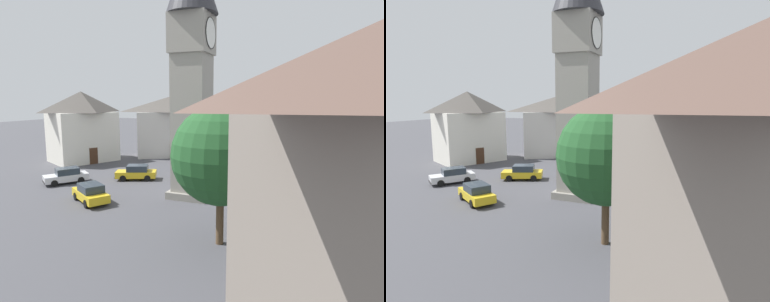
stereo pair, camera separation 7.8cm
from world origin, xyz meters
The scene contains 11 objects.
ground_plane centered at (0.00, 0.00, 0.00)m, with size 200.00×200.00×0.00m, color #424247.
clock_tower centered at (0.00, 0.00, 12.41)m, with size 4.18×4.18×21.23m.
car_blue_kerb centered at (-4.60, 6.97, 0.76)m, with size 3.58×4.40×1.53m.
car_silver_kerb centered at (-5.96, -9.52, 0.76)m, with size 2.59×4.41×1.53m.
car_red_corner centered at (3.24, 7.49, 0.76)m, with size 3.19×4.46×1.53m.
car_white_side centered at (-0.60, 13.17, 0.76)m, with size 4.33×3.78×1.53m.
car_black_far centered at (2.30, -9.81, 0.76)m, with size 4.11×4.11×1.53m.
pedestrian centered at (-0.96, -9.86, 1.01)m, with size 0.46×0.40×1.69m.
tree centered at (-8.02, -4.93, 5.16)m, with size 5.59×5.59×7.96m.
building_shop_left centered at (17.93, 10.33, 4.45)m, with size 9.84×11.78×8.73m.
building_hall_far centered at (9.62, 19.67, 4.73)m, with size 10.09×9.27×9.27m.
Camera 2 is at (-24.86, -10.06, 8.20)m, focal length 30.22 mm.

